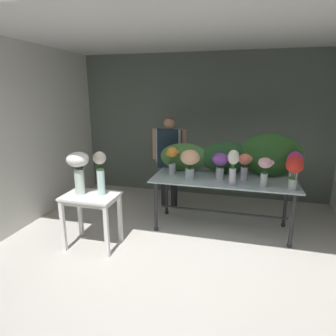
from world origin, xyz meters
name	(u,v)px	position (x,y,z in m)	size (l,w,h in m)	color
ground_plane	(186,227)	(0.00, 1.67, 0.00)	(7.36, 7.36, 0.00)	beige
wall_back	(203,126)	(0.00, 3.35, 1.40)	(5.06, 0.12, 2.80)	slate
wall_left	(38,133)	(-2.53, 1.67, 1.40)	(0.12, 3.47, 2.80)	silver
ceiling_slab	(189,29)	(0.00, 1.67, 2.86)	(5.18, 3.47, 0.12)	silver
display_table_glass	(223,187)	(0.54, 1.78, 0.69)	(2.12, 0.83, 0.82)	silver
side_table_white	(91,203)	(-1.13, 0.82, 0.63)	(0.71, 0.49, 0.75)	white
florist	(169,153)	(-0.47, 2.47, 1.02)	(0.62, 0.24, 1.64)	#232328
foliage_backdrop	(234,157)	(0.67, 2.08, 1.10)	(2.19, 0.28, 0.66)	#477F3D
vase_peach_carnations	(190,161)	(0.06, 1.64, 1.10)	(0.29, 0.28, 0.44)	silver
vase_violet_hydrangea	(220,163)	(0.48, 1.78, 1.06)	(0.25, 0.23, 0.40)	silver
vase_magenta_anemones	(294,164)	(1.50, 1.85, 1.08)	(0.21, 0.21, 0.45)	silver
vase_scarlet_roses	(294,169)	(1.45, 1.53, 1.10)	(0.22, 0.22, 0.45)	silver
vase_blush_ranunculus	(265,168)	(1.09, 1.56, 1.07)	(0.20, 0.18, 0.41)	silver
vase_sunset_tulips	(172,158)	(-0.26, 1.83, 1.07)	(0.21, 0.17, 0.44)	silver
vase_ivory_stock	(233,165)	(0.67, 1.51, 1.10)	(0.16, 0.15, 0.50)	silver
vase_coral_freesia	(245,164)	(0.83, 1.80, 1.06)	(0.19, 0.18, 0.39)	silver
vase_white_roses_tall	(79,167)	(-1.27, 0.82, 1.12)	(0.29, 0.29, 0.57)	silver
vase_cream_lisianthus_tall	(100,172)	(-0.99, 0.87, 1.07)	(0.17, 0.17, 0.58)	silver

